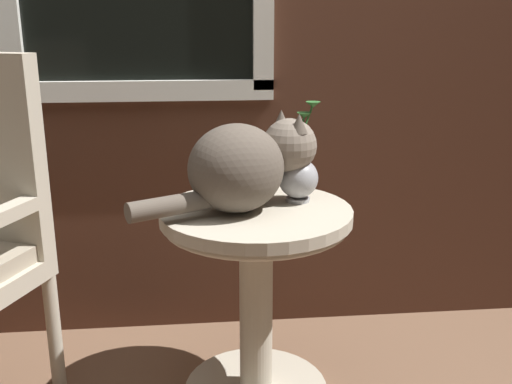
{
  "coord_description": "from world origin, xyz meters",
  "views": [
    {
      "loc": [
        0.05,
        -1.45,
        1.16
      ],
      "look_at": [
        0.22,
        0.19,
        0.68
      ],
      "focal_mm": 41.66,
      "sensor_mm": 36.0,
      "label": 1
    }
  ],
  "objects": [
    {
      "name": "pewter_vase_with_ivy",
      "position": [
        0.35,
        0.25,
        0.72
      ],
      "size": [
        0.12,
        0.12,
        0.3
      ],
      "color": "#99999E",
      "rests_on": "wicker_side_table"
    },
    {
      "name": "wicker_side_table",
      "position": [
        0.22,
        0.19,
        0.42
      ],
      "size": [
        0.56,
        0.56,
        0.63
      ],
      "color": "#B2A893",
      "rests_on": "ground_plane"
    },
    {
      "name": "cat",
      "position": [
        0.19,
        0.19,
        0.76
      ],
      "size": [
        0.55,
        0.35,
        0.27
      ],
      "color": "brown",
      "rests_on": "wicker_side_table"
    }
  ]
}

